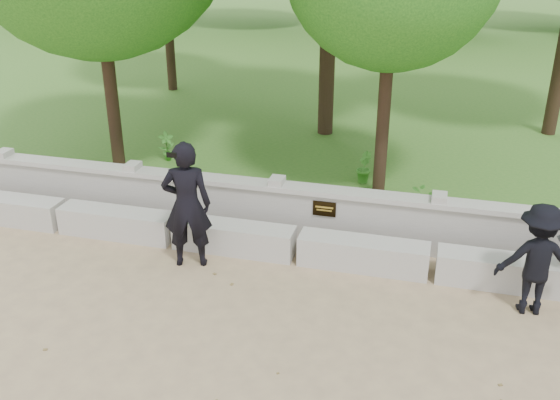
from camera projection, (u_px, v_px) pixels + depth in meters
The scene contains 9 objects.
ground at pixel (261, 331), 7.80m from camera, with size 80.00×80.00×0.00m, color tan.
lawn at pixel (384, 76), 20.09m from camera, with size 40.00×22.00×0.25m, color #376923.
concrete_bench at pixel (297, 246), 9.38m from camera, with size 11.90×0.45×0.45m.
parapet_wall at pixel (307, 212), 9.90m from camera, with size 12.50×0.35×0.90m.
man_main at pixel (187, 205), 8.96m from camera, with size 0.81×0.74×1.92m.
visitor_mid at pixel (537, 260), 7.92m from camera, with size 1.05×0.68×1.52m.
shrub_a at pixel (167, 146), 12.52m from camera, with size 0.31×0.21×0.60m, color #458E30.
shrub_b at pixel (363, 167), 11.49m from camera, with size 0.32×0.26×0.58m, color #458E30.
shrub_c at pixel (426, 204), 10.07m from camera, with size 0.47×0.40×0.52m, color #458E30.
Camera 1 is at (1.88, -6.16, 4.70)m, focal length 40.00 mm.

